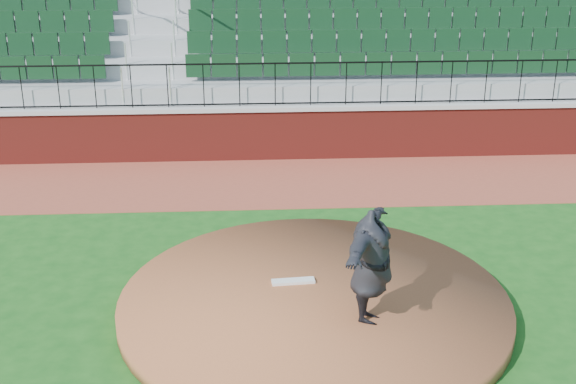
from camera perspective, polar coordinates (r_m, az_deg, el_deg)
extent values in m
plane|color=#174F16|center=(12.27, 0.38, -8.26)|extent=(90.00, 90.00, 0.00)
cube|color=brown|center=(17.15, -0.71, 0.80)|extent=(34.00, 3.20, 0.01)
cube|color=maroon|center=(18.47, -0.93, 4.30)|extent=(34.00, 0.35, 1.20)
cube|color=#B7B7B7|center=(18.29, -0.94, 6.24)|extent=(34.00, 0.45, 0.10)
cube|color=maroon|center=(23.39, -1.51, 13.41)|extent=(34.00, 0.50, 5.50)
cylinder|color=brown|center=(12.02, 1.93, -8.27)|extent=(5.99, 5.99, 0.25)
cube|color=white|center=(12.35, 0.39, -6.59)|extent=(0.69, 0.23, 0.05)
imported|color=black|center=(11.02, 6.16, -5.49)|extent=(1.27, 2.21, 1.74)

